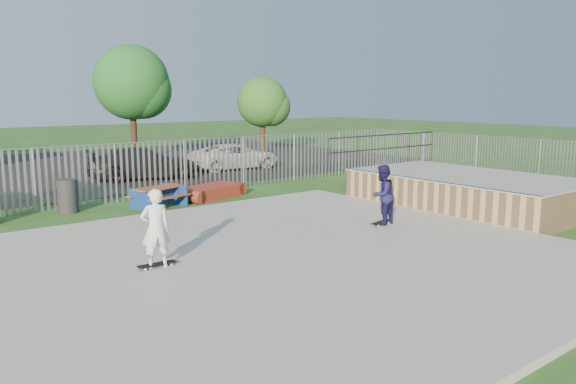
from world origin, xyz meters
TOP-DOWN VIEW (x-y plane):
  - ground at (0.00, 0.00)m, footprint 120.00×120.00m
  - concrete_slab at (0.00, 0.00)m, footprint 15.00×12.00m
  - quarter_pipe at (9.50, 1.04)m, footprint 5.50×7.05m
  - fence at (1.00, 4.59)m, footprint 26.04×16.02m
  - picnic_table at (1.74, 7.32)m, footprint 1.89×1.69m
  - funbox at (3.99, 7.74)m, footprint 2.44×1.71m
  - trash_bin_grey at (-0.83, 8.32)m, footprint 0.62×0.62m
  - parking_lot at (0.00, 19.00)m, footprint 40.00×18.00m
  - car_dark at (3.95, 13.44)m, footprint 5.03×3.01m
  - car_white at (8.94, 13.81)m, footprint 4.61×2.38m
  - tree_mid at (6.75, 20.86)m, footprint 4.14×4.14m
  - tree_right at (14.28, 18.90)m, footprint 3.09×3.09m
  - skateboard_a at (5.10, 0.68)m, footprint 0.82×0.35m
  - skateboard_b at (-1.38, 0.90)m, footprint 0.81×0.24m
  - skater_navy at (5.10, 0.68)m, footprint 0.90×0.76m
  - skater_white at (-1.38, 0.90)m, footprint 0.67×0.51m

SIDE VIEW (x-z plane):
  - ground at x=0.00m, z-range 0.00..0.00m
  - parking_lot at x=0.00m, z-range 0.00..0.02m
  - concrete_slab at x=0.00m, z-range 0.00..0.15m
  - skateboard_a at x=5.10m, z-range 0.15..0.23m
  - skateboard_b at x=-1.38m, z-range 0.15..0.23m
  - funbox at x=3.99m, z-range 0.00..0.44m
  - picnic_table at x=1.74m, z-range 0.01..0.68m
  - trash_bin_grey at x=-0.83m, z-range 0.00..1.04m
  - quarter_pipe at x=9.50m, z-range -0.54..1.65m
  - car_white at x=8.94m, z-range 0.02..1.26m
  - car_dark at x=3.95m, z-range 0.02..1.38m
  - skater_navy at x=5.10m, z-range 0.15..1.78m
  - skater_white at x=-1.38m, z-range 0.15..1.78m
  - fence at x=1.00m, z-range 0.00..2.00m
  - tree_right at x=14.28m, z-range 0.82..5.59m
  - tree_mid at x=6.75m, z-range 1.11..7.50m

